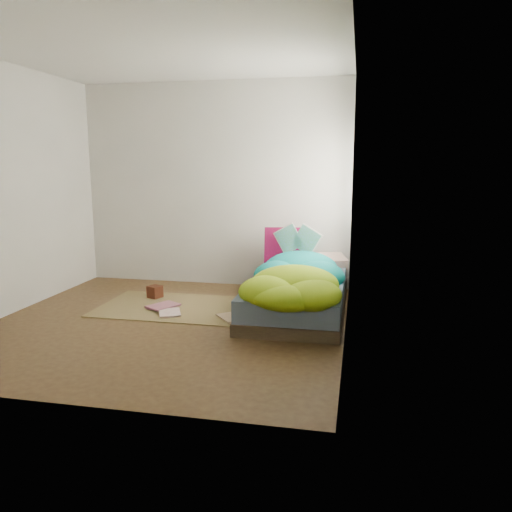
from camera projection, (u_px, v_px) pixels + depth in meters
The scene contains 12 objects.
ground at pixel (167, 323), 4.99m from camera, with size 3.50×3.50×0.00m, color #422A19.
room_walls at pixel (163, 158), 4.70m from camera, with size 3.54×3.54×2.62m.
bed at pixel (298, 295), 5.41m from camera, with size 1.00×2.00×0.34m.
duvet at pixel (295, 268), 5.13m from camera, with size 0.96×1.84×0.34m, color #08777C, non-canonical shape.
rug at pixel (173, 307), 5.54m from camera, with size 1.60×1.10×0.01m, color brown.
pillow_floral at pixel (324, 261), 6.11m from camera, with size 0.52×0.32×0.12m, color silver.
pillow_magenta at pixel (284, 248), 5.99m from camera, with size 0.47×0.15×0.47m, color #48041F.
open_book at pixel (298, 231), 5.71m from camera, with size 0.45×0.10×0.27m, color green, non-canonical shape.
wooden_box at pixel (155, 292), 5.90m from camera, with size 0.14×0.14×0.14m, color #3A120D.
floor_book_a at pixel (159, 313), 5.23m from camera, with size 0.22×0.30×0.02m, color silver.
floor_book_b at pixel (156, 304), 5.57m from camera, with size 0.24×0.33×0.03m, color #B2677A.
floor_book_c at pixel (222, 319), 5.05m from camera, with size 0.22×0.31×0.02m, color tan.
Camera 1 is at (1.84, -4.50, 1.57)m, focal length 35.00 mm.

